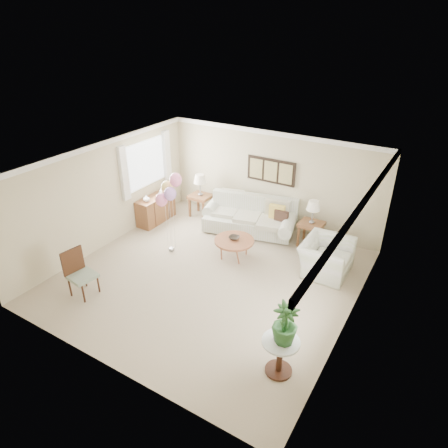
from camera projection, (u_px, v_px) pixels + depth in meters
name	position (u px, v px, depth m)	size (l,w,h in m)	color
ground_plane	(210.00, 277.00, 8.84)	(6.00, 6.00, 0.00)	tan
room_shell	(207.00, 208.00, 8.21)	(6.04, 6.04, 2.60)	#C0B590
wall_art_triptych	(271.00, 171.00, 10.37)	(1.35, 0.06, 0.65)	black
sofa	(250.00, 218.00, 10.57)	(2.76, 1.46, 0.94)	silver
end_table_left	(200.00, 198.00, 11.30)	(0.59, 0.53, 0.64)	brown
end_table_right	(311.00, 227.00, 9.82)	(0.58, 0.52, 0.63)	brown
lamp_left	(200.00, 180.00, 11.03)	(0.35, 0.35, 0.62)	gray
lamp_right	(314.00, 206.00, 9.56)	(0.34, 0.34, 0.59)	gray
coffee_table	(234.00, 241.00, 9.36)	(0.94, 0.94, 0.48)	brown
decor_bowl	(234.00, 238.00, 9.36)	(0.25, 0.25, 0.06)	#2B241E
armchair	(326.00, 257.00, 8.86)	(1.16, 1.01, 0.75)	silver
side_table	(280.00, 349.00, 6.26)	(0.61, 0.61, 0.66)	silver
potted_plant	(285.00, 323.00, 6.02)	(0.40, 0.40, 0.72)	#214E20
accent_chair	(79.00, 272.00, 8.09)	(0.56, 0.56, 1.01)	gray
credenza	(156.00, 209.00, 11.07)	(0.46, 1.20, 0.74)	brown
vase_white	(146.00, 198.00, 10.58)	(0.18, 0.18, 0.18)	white
vase_sage	(162.00, 190.00, 11.08)	(0.16, 0.16, 0.17)	beige
balloon_cluster	(169.00, 191.00, 9.07)	(0.56, 0.51, 2.03)	gray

